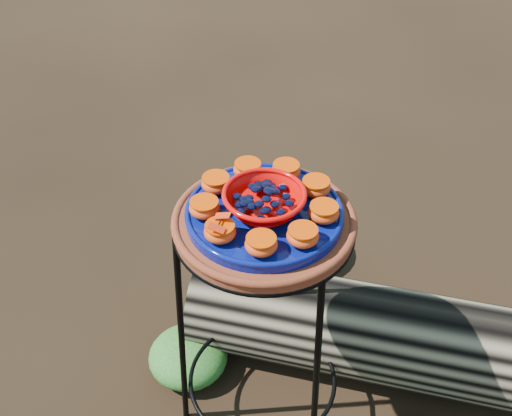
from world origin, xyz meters
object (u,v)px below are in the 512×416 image
at_px(red_bowl, 264,202).
at_px(driftwood_log, 452,348).
at_px(plant_stand, 263,331).
at_px(terracotta_saucer, 264,224).
at_px(cobalt_plate, 264,214).

xyz_separation_m(red_bowl, driftwood_log, (0.46, 0.32, -0.63)).
distance_m(plant_stand, red_bowl, 0.43).
height_order(terracotta_saucer, cobalt_plate, cobalt_plate).
xyz_separation_m(plant_stand, terracotta_saucer, (0.00, 0.00, 0.37)).
bearing_deg(driftwood_log, cobalt_plate, -145.47).
xyz_separation_m(cobalt_plate, red_bowl, (0.00, 0.00, 0.04)).
relative_size(plant_stand, driftwood_log, 0.45).
distance_m(plant_stand, driftwood_log, 0.60).
bearing_deg(terracotta_saucer, driftwood_log, 34.53).
height_order(plant_stand, red_bowl, red_bowl).
bearing_deg(terracotta_saucer, cobalt_plate, 0.00).
distance_m(plant_stand, terracotta_saucer, 0.37).
xyz_separation_m(plant_stand, red_bowl, (0.00, 0.00, 0.43)).
relative_size(terracotta_saucer, driftwood_log, 0.26).
bearing_deg(cobalt_plate, driftwood_log, 34.53).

